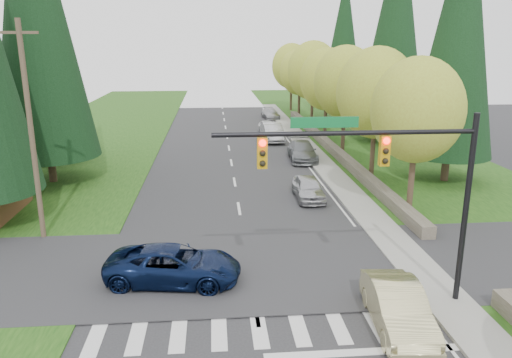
{
  "coord_description": "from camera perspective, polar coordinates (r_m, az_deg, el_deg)",
  "views": [
    {
      "loc": [
        -1.34,
        -10.94,
        9.03
      ],
      "look_at": [
        0.61,
        11.51,
        2.8
      ],
      "focal_mm": 35.0,
      "sensor_mm": 36.0,
      "label": 1
    }
  ],
  "objects": [
    {
      "name": "grass_east",
      "position": [
        35.27,
        19.22,
        -0.22
      ],
      "size": [
        14.0,
        110.0,
        0.06
      ],
      "primitive_type": "cube",
      "color": "#174111",
      "rests_on": "ground"
    },
    {
      "name": "grass_west",
      "position": [
        34.27,
        -24.66,
        -1.22
      ],
      "size": [
        14.0,
        110.0,
        0.06
      ],
      "primitive_type": "cube",
      "color": "#174111",
      "rests_on": "ground"
    },
    {
      "name": "cross_street",
      "position": [
        21.03,
        -0.84,
        -9.98
      ],
      "size": [
        120.0,
        8.0,
        0.1
      ],
      "primitive_type": "cube",
      "color": "#28282B",
      "rests_on": "ground"
    },
    {
      "name": "sidewalk_east",
      "position": [
        35.12,
        8.78,
        0.47
      ],
      "size": [
        1.8,
        80.0,
        0.13
      ],
      "primitive_type": "cube",
      "color": "gray",
      "rests_on": "ground"
    },
    {
      "name": "curb_east",
      "position": [
        34.93,
        7.42,
        0.44
      ],
      "size": [
        0.2,
        80.0,
        0.13
      ],
      "primitive_type": "cube",
      "color": "gray",
      "rests_on": "ground"
    },
    {
      "name": "stone_wall_north",
      "position": [
        43.02,
        8.52,
        3.63
      ],
      "size": [
        0.7,
        40.0,
        0.7
      ],
      "primitive_type": "cube",
      "color": "#4C4438",
      "rests_on": "ground"
    },
    {
      "name": "traffic_signal",
      "position": [
        16.95,
        14.88,
        1.12
      ],
      "size": [
        8.7,
        0.37,
        6.8
      ],
      "color": "black",
      "rests_on": "ground"
    },
    {
      "name": "utility_pole",
      "position": [
        24.66,
        -24.32,
        5.01
      ],
      "size": [
        1.6,
        0.24,
        10.0
      ],
      "color": "#473828",
      "rests_on": "ground"
    },
    {
      "name": "decid_tree_0",
      "position": [
        27.29,
        17.95,
        7.48
      ],
      "size": [
        4.8,
        4.8,
        8.37
      ],
      "color": "#38281C",
      "rests_on": "ground"
    },
    {
      "name": "decid_tree_1",
      "position": [
        33.82,
        13.59,
        9.54
      ],
      "size": [
        5.2,
        5.2,
        8.8
      ],
      "color": "#38281C",
      "rests_on": "ground"
    },
    {
      "name": "decid_tree_2",
      "position": [
        40.44,
        10.2,
        10.81
      ],
      "size": [
        5.0,
        5.0,
        8.82
      ],
      "color": "#38281C",
      "rests_on": "ground"
    },
    {
      "name": "decid_tree_3",
      "position": [
        47.26,
        8.09,
        11.21
      ],
      "size": [
        5.0,
        5.0,
        8.55
      ],
      "color": "#38281C",
      "rests_on": "ground"
    },
    {
      "name": "decid_tree_4",
      "position": [
        54.08,
        6.54,
        12.2
      ],
      "size": [
        5.4,
        5.4,
        9.18
      ],
      "color": "#38281C",
      "rests_on": "ground"
    },
    {
      "name": "decid_tree_5",
      "position": [
        60.95,
        5.02,
        12.1
      ],
      "size": [
        4.8,
        4.8,
        8.3
      ],
      "color": "#38281C",
      "rests_on": "ground"
    },
    {
      "name": "decid_tree_6",
      "position": [
        67.84,
        4.08,
        12.73
      ],
      "size": [
        5.2,
        5.2,
        8.86
      ],
      "color": "#38281C",
      "rests_on": "ground"
    },
    {
      "name": "conifer_w_c",
      "position": [
        34.7,
        -24.08,
        17.92
      ],
      "size": [
        6.46,
        6.46,
        20.8
      ],
      "color": "#38281C",
      "rests_on": "ground"
    },
    {
      "name": "conifer_w_e",
      "position": [
        40.97,
        -23.94,
        15.95
      ],
      "size": [
        5.78,
        5.78,
        18.8
      ],
      "color": "#38281C",
      "rests_on": "ground"
    },
    {
      "name": "conifer_e_a",
      "position": [
        34.54,
        22.26,
        15.61
      ],
      "size": [
        5.44,
        5.44,
        17.8
      ],
      "color": "#38281C",
      "rests_on": "ground"
    },
    {
      "name": "conifer_e_b",
      "position": [
        47.85,
        15.71,
        17.01
      ],
      "size": [
        6.12,
        6.12,
        19.8
      ],
      "color": "#38281C",
      "rests_on": "ground"
    },
    {
      "name": "conifer_e_c",
      "position": [
        60.91,
        9.99,
        15.47
      ],
      "size": [
        5.1,
        5.1,
        16.8
      ],
      "color": "#38281C",
      "rests_on": "ground"
    },
    {
      "name": "sedan_champagne",
      "position": [
        17.23,
        15.9,
        -13.96
      ],
      "size": [
        1.91,
        4.58,
        1.47
      ],
      "primitive_type": "imported",
      "rotation": [
        0.0,
        0.0,
        -0.08
      ],
      "color": "beige",
      "rests_on": "ground"
    },
    {
      "name": "suv_navy",
      "position": [
        19.74,
        -9.37,
        -9.67
      ],
      "size": [
        5.44,
        3.07,
        1.44
      ],
      "primitive_type": "imported",
      "rotation": [
        0.0,
        0.0,
        1.43
      ],
      "color": "#0A1636",
      "rests_on": "ground"
    },
    {
      "name": "parked_car_a",
      "position": [
        29.63,
        6.02,
        -1.02
      ],
      "size": [
        1.6,
        3.95,
        1.34
      ],
      "primitive_type": "imported",
      "rotation": [
        0.0,
        0.0,
        0.0
      ],
      "color": "#B1B2B6",
      "rests_on": "ground"
    },
    {
      "name": "parked_car_b",
      "position": [
        39.3,
        5.33,
        3.19
      ],
      "size": [
        2.31,
        5.14,
        1.46
      ],
      "primitive_type": "imported",
      "rotation": [
        0.0,
        0.0,
        -0.05
      ],
      "color": "slate",
      "rests_on": "ground"
    },
    {
      "name": "parked_car_c",
      "position": [
        46.87,
        1.91,
        5.34
      ],
      "size": [
        1.95,
        5.03,
        1.63
      ],
      "primitive_type": "imported",
      "rotation": [
        0.0,
        0.0,
        0.05
      ],
      "color": "#B2B2B7",
      "rests_on": "ground"
    },
    {
      "name": "parked_car_d",
      "position": [
        50.9,
        1.36,
        5.96
      ],
      "size": [
        1.83,
        3.89,
        1.29
      ],
      "primitive_type": "imported",
      "rotation": [
        0.0,
        0.0,
        0.08
      ],
      "color": "silver",
      "rests_on": "ground"
    },
    {
      "name": "parked_car_e",
      "position": [
        60.75,
        1.66,
        7.47
      ],
      "size": [
        2.14,
        4.35,
        1.22
      ],
      "primitive_type": "imported",
      "rotation": [
        0.0,
        0.0,
        0.11
      ],
      "color": "#A1A1A6",
      "rests_on": "ground"
    }
  ]
}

